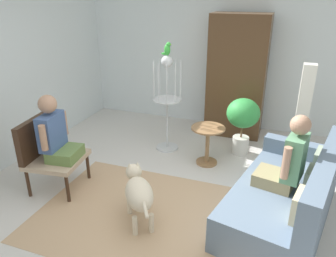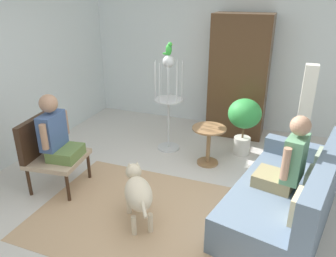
{
  "view_description": "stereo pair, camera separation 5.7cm",
  "coord_description": "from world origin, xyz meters",
  "px_view_note": "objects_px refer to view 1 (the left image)",
  "views": [
    {
      "loc": [
        1.08,
        -2.98,
        2.42
      ],
      "look_at": [
        -0.13,
        0.34,
        0.93
      ],
      "focal_mm": 35.03,
      "sensor_mm": 36.0,
      "label": 1
    },
    {
      "loc": [
        1.13,
        -2.96,
        2.42
      ],
      "look_at": [
        -0.13,
        0.34,
        0.93
      ],
      "focal_mm": 35.03,
      "sensor_mm": 36.0,
      "label": 2
    }
  ],
  "objects_px": {
    "bird_cage_stand": "(167,99)",
    "armoire_cabinet": "(237,77)",
    "couch": "(289,196)",
    "dog": "(139,192)",
    "parrot": "(167,49)",
    "armchair": "(46,150)",
    "round_end_table": "(208,141)",
    "person_on_armchair": "(55,133)",
    "person_on_couch": "(289,160)",
    "column_lamp": "(302,114)",
    "potted_plant": "(243,118)"
  },
  "relations": [
    {
      "from": "dog",
      "to": "potted_plant",
      "type": "relative_size",
      "value": 0.8
    },
    {
      "from": "parrot",
      "to": "potted_plant",
      "type": "height_order",
      "value": "parrot"
    },
    {
      "from": "round_end_table",
      "to": "potted_plant",
      "type": "bearing_deg",
      "value": 50.17
    },
    {
      "from": "armoire_cabinet",
      "to": "round_end_table",
      "type": "bearing_deg",
      "value": -97.32
    },
    {
      "from": "couch",
      "to": "parrot",
      "type": "height_order",
      "value": "parrot"
    },
    {
      "from": "armoire_cabinet",
      "to": "person_on_couch",
      "type": "bearing_deg",
      "value": -68.03
    },
    {
      "from": "armchair",
      "to": "person_on_armchair",
      "type": "bearing_deg",
      "value": 7.12
    },
    {
      "from": "person_on_couch",
      "to": "armoire_cabinet",
      "type": "distance_m",
      "value": 2.51
    },
    {
      "from": "couch",
      "to": "armoire_cabinet",
      "type": "distance_m",
      "value": 2.61
    },
    {
      "from": "dog",
      "to": "armoire_cabinet",
      "type": "distance_m",
      "value": 3.02
    },
    {
      "from": "armchair",
      "to": "parrot",
      "type": "bearing_deg",
      "value": 55.9
    },
    {
      "from": "armchair",
      "to": "person_on_armchair",
      "type": "relative_size",
      "value": 1.12
    },
    {
      "from": "armchair",
      "to": "potted_plant",
      "type": "height_order",
      "value": "armchair"
    },
    {
      "from": "couch",
      "to": "parrot",
      "type": "relative_size",
      "value": 10.43
    },
    {
      "from": "parrot",
      "to": "round_end_table",
      "type": "bearing_deg",
      "value": -20.36
    },
    {
      "from": "parrot",
      "to": "potted_plant",
      "type": "bearing_deg",
      "value": 11.46
    },
    {
      "from": "round_end_table",
      "to": "potted_plant",
      "type": "xyz_separation_m",
      "value": [
        0.42,
        0.51,
        0.24
      ]
    },
    {
      "from": "armchair",
      "to": "round_end_table",
      "type": "height_order",
      "value": "armchair"
    },
    {
      "from": "round_end_table",
      "to": "parrot",
      "type": "distance_m",
      "value": 1.48
    },
    {
      "from": "armchair",
      "to": "bird_cage_stand",
      "type": "relative_size",
      "value": 0.61
    },
    {
      "from": "couch",
      "to": "dog",
      "type": "xyz_separation_m",
      "value": [
        -1.57,
        -0.59,
        0.07
      ]
    },
    {
      "from": "armchair",
      "to": "person_on_couch",
      "type": "relative_size",
      "value": 1.09
    },
    {
      "from": "armchair",
      "to": "bird_cage_stand",
      "type": "bearing_deg",
      "value": 55.99
    },
    {
      "from": "couch",
      "to": "person_on_couch",
      "type": "bearing_deg",
      "value": -165.01
    },
    {
      "from": "dog",
      "to": "potted_plant",
      "type": "xyz_separation_m",
      "value": [
        0.82,
        2.08,
        0.23
      ]
    },
    {
      "from": "person_on_armchair",
      "to": "column_lamp",
      "type": "distance_m",
      "value": 3.49
    },
    {
      "from": "couch",
      "to": "dog",
      "type": "bearing_deg",
      "value": -159.22
    },
    {
      "from": "round_end_table",
      "to": "armoire_cabinet",
      "type": "xyz_separation_m",
      "value": [
        0.17,
        1.32,
        0.68
      ]
    },
    {
      "from": "column_lamp",
      "to": "armoire_cabinet",
      "type": "bearing_deg",
      "value": 147.95
    },
    {
      "from": "couch",
      "to": "person_on_couch",
      "type": "xyz_separation_m",
      "value": [
        -0.07,
        -0.02,
        0.45
      ]
    },
    {
      "from": "dog",
      "to": "parrot",
      "type": "height_order",
      "value": "parrot"
    },
    {
      "from": "dog",
      "to": "bird_cage_stand",
      "type": "relative_size",
      "value": 0.48
    },
    {
      "from": "armoire_cabinet",
      "to": "parrot",
      "type": "bearing_deg",
      "value": -130.77
    },
    {
      "from": "bird_cage_stand",
      "to": "column_lamp",
      "type": "bearing_deg",
      "value": 10.2
    },
    {
      "from": "bird_cage_stand",
      "to": "armoire_cabinet",
      "type": "distance_m",
      "value": 1.4
    },
    {
      "from": "bird_cage_stand",
      "to": "person_on_armchair",
      "type": "bearing_deg",
      "value": -120.18
    },
    {
      "from": "couch",
      "to": "armchair",
      "type": "relative_size",
      "value": 2.17
    },
    {
      "from": "parrot",
      "to": "potted_plant",
      "type": "xyz_separation_m",
      "value": [
        1.15,
        0.23,
        -1.02
      ]
    },
    {
      "from": "person_on_armchair",
      "to": "bird_cage_stand",
      "type": "xyz_separation_m",
      "value": [
        0.91,
        1.57,
        0.08
      ]
    },
    {
      "from": "round_end_table",
      "to": "armoire_cabinet",
      "type": "relative_size",
      "value": 0.28
    },
    {
      "from": "person_on_couch",
      "to": "armoire_cabinet",
      "type": "height_order",
      "value": "armoire_cabinet"
    },
    {
      "from": "parrot",
      "to": "column_lamp",
      "type": "height_order",
      "value": "parrot"
    },
    {
      "from": "round_end_table",
      "to": "person_on_armchair",
      "type": "bearing_deg",
      "value": -141.81
    },
    {
      "from": "couch",
      "to": "person_on_armchair",
      "type": "distance_m",
      "value": 2.87
    },
    {
      "from": "person_on_couch",
      "to": "parrot",
      "type": "xyz_separation_m",
      "value": [
        -1.84,
        1.27,
        0.87
      ]
    },
    {
      "from": "couch",
      "to": "parrot",
      "type": "distance_m",
      "value": 2.63
    },
    {
      "from": "round_end_table",
      "to": "parrot",
      "type": "height_order",
      "value": "parrot"
    },
    {
      "from": "bird_cage_stand",
      "to": "armoire_cabinet",
      "type": "height_order",
      "value": "armoire_cabinet"
    },
    {
      "from": "bird_cage_stand",
      "to": "parrot",
      "type": "bearing_deg",
      "value": 0.0
    },
    {
      "from": "armchair",
      "to": "person_on_armchair",
      "type": "distance_m",
      "value": 0.29
    }
  ]
}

